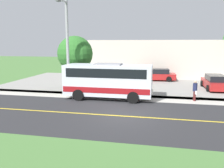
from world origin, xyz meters
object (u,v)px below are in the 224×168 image
street_light_pole (67,44)px  parked_car_near (157,75)px  tree_curbside (75,54)px  pedestrian_with_bags (195,90)px  commercial_building (156,57)px  parked_car_far (215,82)px  shuttle_bus_front (108,79)px

street_light_pole → parked_car_near: (-10.09, 7.43, -3.71)m
street_light_pole → tree_curbside: 2.69m
pedestrian_with_bags → street_light_pole: 11.10m
pedestrian_with_bags → commercial_building: size_ratio=0.09×
parked_car_far → tree_curbside: size_ratio=0.86×
parked_car_near → parked_car_far: 7.26m
commercial_building → parked_car_far: bearing=28.5°
shuttle_bus_front → street_light_pole: 4.62m
shuttle_bus_front → parked_car_near: shuttle_bus_front is taller
shuttle_bus_front → tree_curbside: 5.21m
pedestrian_with_bags → parked_car_far: 5.89m
street_light_pole → parked_car_near: size_ratio=1.76×
street_light_pole → tree_curbside: size_ratio=1.53×
pedestrian_with_bags → commercial_building: (-16.25, -3.37, 1.60)m
pedestrian_with_bags → parked_car_near: (-9.81, -3.09, -0.17)m
parked_car_far → tree_curbside: bearing=-77.2°
street_light_pole → commercial_building: size_ratio=0.44×
pedestrian_with_bags → street_light_pole: bearing=-88.5°
parked_car_near → shuttle_bus_front: bearing=-19.9°
street_light_pole → parked_car_far: 14.71m
parked_car_near → tree_curbside: bearing=-45.4°
shuttle_bus_front → pedestrian_with_bags: 6.94m
shuttle_bus_front → parked_car_near: bearing=160.1°
shuttle_bus_front → commercial_building: (-16.90, 3.50, 0.86)m
tree_curbside → parked_car_near: bearing=134.6°
street_light_pole → tree_curbside: bearing=-174.6°
street_light_pole → commercial_building: street_light_pole is taller
shuttle_bus_front → pedestrian_with_bags: size_ratio=4.46×
pedestrian_with_bags → tree_curbside: (-2.25, -10.76, 2.65)m
parked_car_near → parked_car_far: (4.53, 5.67, 0.00)m
parked_car_near → tree_curbside: (7.57, -7.67, 2.82)m
street_light_pole → parked_car_far: (-5.56, 13.10, -3.71)m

